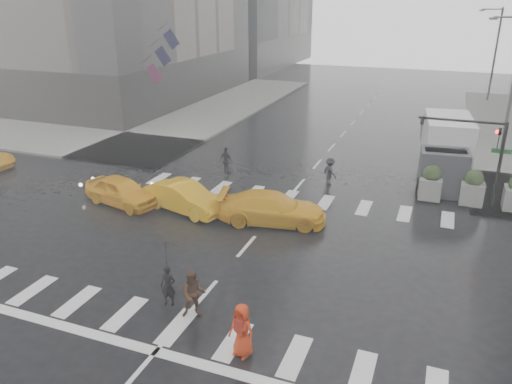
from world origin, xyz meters
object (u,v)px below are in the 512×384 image
at_px(traffic_signal_pole, 480,146).
at_px(taxi_front, 122,191).
at_px(pedestrian_brown, 194,294).
at_px(taxi_mid, 185,197).
at_px(pedestrian_orange, 242,330).
at_px(box_truck, 446,149).

relative_size(traffic_signal_pole, taxi_front, 1.06).
relative_size(traffic_signal_pole, pedestrian_brown, 2.64).
relative_size(traffic_signal_pole, taxi_mid, 1.02).
xyz_separation_m(pedestrian_orange, box_truck, (5.02, 18.11, 1.02)).
xyz_separation_m(taxi_mid, box_truck, (11.76, 9.25, 1.17)).
relative_size(pedestrian_orange, box_truck, 0.26).
distance_m(traffic_signal_pole, taxi_mid, 14.62).
bearing_deg(box_truck, pedestrian_orange, -111.54).
height_order(pedestrian_brown, box_truck, box_truck).
bearing_deg(taxi_mid, box_truck, -36.68).
xyz_separation_m(taxi_front, box_truck, (15.20, 9.66, 1.17)).
bearing_deg(pedestrian_orange, pedestrian_brown, 165.31).
bearing_deg(taxi_front, box_truck, -44.22).
xyz_separation_m(pedestrian_brown, taxi_front, (-7.95, 7.24, -0.13)).
distance_m(pedestrian_orange, box_truck, 18.82).
xyz_separation_m(traffic_signal_pole, box_truck, (-1.51, 3.65, -1.33)).
xyz_separation_m(traffic_signal_pole, taxi_mid, (-13.27, -5.60, -2.49)).
bearing_deg(pedestrian_brown, taxi_front, 110.93).
xyz_separation_m(traffic_signal_pole, pedestrian_brown, (-8.76, -13.25, -2.36)).
bearing_deg(taxi_front, taxi_mid, -69.84).
bearing_deg(pedestrian_brown, box_truck, 40.04).
relative_size(pedestrian_orange, taxi_front, 0.41).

